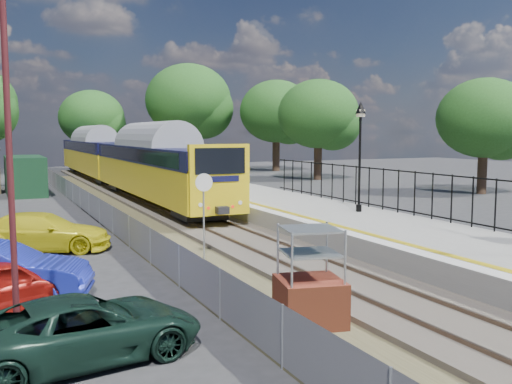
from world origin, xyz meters
TOP-DOWN VIEW (x-y plane):
  - ground at (0.00, 0.00)m, footprint 120.00×120.00m
  - track_bed at (-0.47, 9.67)m, footprint 5.90×80.00m
  - platform at (4.20, 8.00)m, footprint 5.00×70.00m
  - platform_edge at (2.14, 8.00)m, footprint 0.90×70.00m
  - victorian_lamp_north at (5.30, 6.00)m, footprint 0.44×0.44m
  - palisade_fence at (6.55, 2.24)m, footprint 0.12×26.00m
  - wire_fence at (-4.20, 12.00)m, footprint 0.06×52.00m
  - tree_line at (1.40, 42.00)m, footprint 56.80×43.80m
  - train at (0.00, 28.94)m, footprint 2.82×40.83m
  - brick_plinth at (-2.57, -3.21)m, footprint 1.64×1.64m
  - speed_sign at (-2.50, 3.65)m, footprint 0.59×0.10m
  - carpark_lamp at (-8.44, -2.06)m, footprint 0.25×0.50m
  - car_green at (-7.34, -3.09)m, footprint 4.66×2.64m
  - car_yellow at (-7.13, 7.72)m, footprint 5.11×3.45m

SIDE VIEW (x-z plane):
  - ground at x=0.00m, z-range 0.00..0.00m
  - track_bed at x=-0.47m, z-range -0.05..0.24m
  - platform at x=4.20m, z-range 0.00..0.90m
  - wire_fence at x=-4.20m, z-range 0.00..1.20m
  - car_green at x=-7.34m, z-range 0.00..1.23m
  - car_yellow at x=-7.13m, z-range 0.00..1.37m
  - platform_edge at x=2.14m, z-range 0.90..0.91m
  - brick_plinth at x=-2.57m, z-range -0.04..2.16m
  - palisade_fence at x=6.55m, z-range 0.84..2.84m
  - speed_sign at x=-2.50m, z-range 0.54..3.45m
  - train at x=0.00m, z-range 0.59..4.09m
  - victorian_lamp_north at x=5.30m, z-range 2.00..6.60m
  - carpark_lamp at x=-8.44m, z-range 0.50..8.32m
  - tree_line at x=1.40m, z-range 0.67..12.55m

